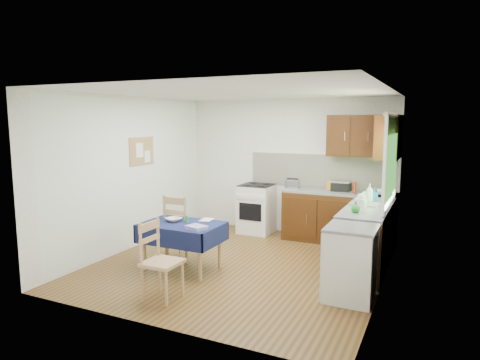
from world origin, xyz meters
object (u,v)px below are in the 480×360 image
at_px(toaster, 292,184).
at_px(kettle, 361,204).
at_px(chair_far, 180,226).
at_px(sandwich_press, 341,186).
at_px(dish_rack, 364,203).
at_px(chair_near, 159,258).
at_px(dining_table, 182,230).

xyz_separation_m(toaster, kettle, (1.45, -1.51, 0.03)).
bearing_deg(kettle, chair_far, -171.00).
height_order(sandwich_press, dish_rack, dish_rack).
xyz_separation_m(chair_far, chair_near, (0.54, -1.30, -0.04)).
relative_size(sandwich_press, dish_rack, 0.78).
bearing_deg(toaster, dish_rack, -59.36).
distance_m(dining_table, sandwich_press, 2.96).
height_order(sandwich_press, kettle, kettle).
relative_size(chair_near, dish_rack, 2.39).
xyz_separation_m(chair_near, sandwich_press, (1.43, 3.33, 0.49)).
bearing_deg(sandwich_press, toaster, 167.45).
distance_m(chair_far, dish_rack, 2.73).
xyz_separation_m(chair_near, toaster, (0.59, 3.22, 0.49)).
xyz_separation_m(toaster, dish_rack, (1.40, -0.98, -0.06)).
height_order(chair_near, sandwich_press, sandwich_press).
bearing_deg(toaster, kettle, -70.86).
relative_size(dining_table, sandwich_press, 3.61).
distance_m(chair_far, kettle, 2.65).
bearing_deg(dining_table, chair_near, -70.45).
bearing_deg(chair_near, dining_table, 17.57).
bearing_deg(sandwich_press, dining_table, -146.07).
bearing_deg(chair_near, sandwich_press, -23.07).
height_order(dining_table, chair_far, chair_far).
relative_size(dining_table, chair_far, 1.10).
height_order(toaster, sandwich_press, toaster).
height_order(chair_far, sandwich_press, sandwich_press).
distance_m(sandwich_press, dish_rack, 1.22).
bearing_deg(dish_rack, toaster, 138.80).
bearing_deg(chair_far, dining_table, 127.17).
distance_m(toaster, kettle, 2.09).
distance_m(dining_table, dish_rack, 2.65).
bearing_deg(kettle, toaster, 133.66).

